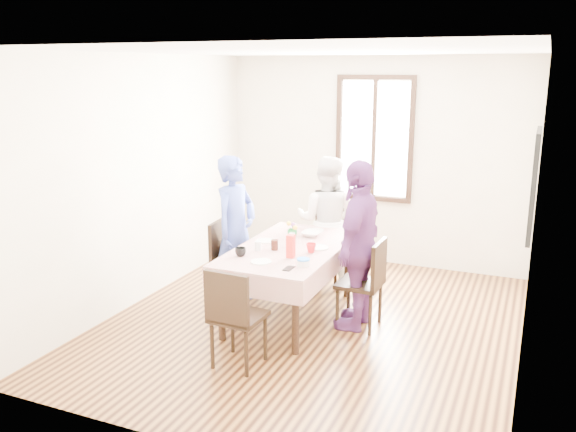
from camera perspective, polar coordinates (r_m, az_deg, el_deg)
The scene contains 31 objects.
ground at distance 6.26m, azimuth 2.25°, elevation -10.13°, with size 4.50×4.50×0.00m, color black.
back_wall at distance 7.95m, azimuth 8.17°, elevation 5.13°, with size 4.00×4.00×0.00m, color beige.
right_wall at distance 5.48m, azimuth 22.33°, elevation 0.19°, with size 4.50×4.50×0.00m, color beige.
window_frame at distance 7.89m, azimuth 8.21°, elevation 7.26°, with size 1.02×0.06×1.62m, color black.
window_pane at distance 7.90m, azimuth 8.23°, elevation 7.27°, with size 0.90×0.02×1.50m, color white.
art_poster at distance 5.73m, azimuth 22.39°, elevation 2.81°, with size 0.04×0.76×0.96m, color red.
dining_table at distance 6.29m, azimuth 0.18°, elevation -6.32°, with size 0.88×1.67×0.75m, color black.
tablecloth at distance 6.16m, azimuth 0.18°, elevation -3.00°, with size 1.00×1.79×0.01m, color #550103.
chair_left at distance 6.69m, azimuth -5.13°, elevation -4.37°, with size 0.42×0.42×0.91m, color black.
chair_right at distance 6.07m, azimuth 6.83°, elevation -6.36°, with size 0.42×0.42×0.91m, color black.
chair_far at distance 7.27m, azimuth 3.70°, elevation -2.83°, with size 0.42×0.42×0.91m, color black.
chair_near at distance 5.30m, azimuth -4.72°, elevation -9.46°, with size 0.42×0.42×0.91m, color black.
person_left at distance 6.58m, azimuth -5.05°, elevation -1.36°, with size 0.60×0.39×1.64m, color #3A4B9B.
person_far at distance 7.17m, azimuth 3.69°, elevation -0.43°, with size 0.75×0.59×1.55m, color white.
person_right at distance 5.95m, azimuth 6.76°, elevation -2.76°, with size 1.00×0.42×1.70m, color #5E2C6A.
mug_black at distance 5.87m, azimuth -4.53°, elevation -3.42°, with size 0.11×0.11×0.09m, color black.
mug_flag at distance 5.96m, azimuth 2.21°, elevation -3.06°, with size 0.10×0.10×0.10m, color red.
mug_green at distance 6.51m, azimuth 0.40°, elevation -1.62°, with size 0.11×0.11×0.08m, color #0C7226.
serving_bowl at distance 6.54m, azimuth 2.21°, elevation -1.72°, with size 0.21×0.21×0.05m, color white.
juice_carton at distance 5.80m, azimuth 0.26°, elevation -2.89°, with size 0.07×0.07×0.22m, color red.
butter_tub at distance 5.58m, azimuth 1.46°, elevation -4.46°, with size 0.12×0.12×0.06m, color white.
jam_jar at distance 6.05m, azimuth -1.29°, elevation -2.76°, with size 0.07×0.07×0.10m, color black.
drinking_glass at distance 6.04m, azimuth -2.88°, elevation -2.85°, with size 0.07×0.07×0.09m, color silver.
smartphone at distance 5.50m, azimuth 0.06°, elevation -5.00°, with size 0.07×0.14×0.01m, color black.
flower_vase at distance 6.23m, azimuth 0.39°, elevation -2.17°, with size 0.06×0.06×0.12m, color silver.
plate_left at distance 6.36m, azimuth -2.16°, elevation -2.37°, with size 0.20×0.20×0.01m, color white.
plate_right at distance 6.12m, azimuth 2.93°, elevation -3.01°, with size 0.20×0.20×0.01m, color white.
plate_far at distance 6.75m, azimuth 2.58°, elevation -1.39°, with size 0.20×0.20×0.01m, color white.
plate_near at distance 5.69m, azimuth -2.58°, elevation -4.35°, with size 0.20×0.20×0.01m, color white.
butter_lid at distance 5.57m, azimuth 1.46°, elevation -4.12°, with size 0.12×0.12×0.01m, color blue.
flower_bunch at distance 6.20m, azimuth 0.39°, elevation -1.17°, with size 0.09×0.09×0.10m, color yellow, non-canonical shape.
Camera 1 is at (2.02, -5.34, 2.56)m, focal length 37.42 mm.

